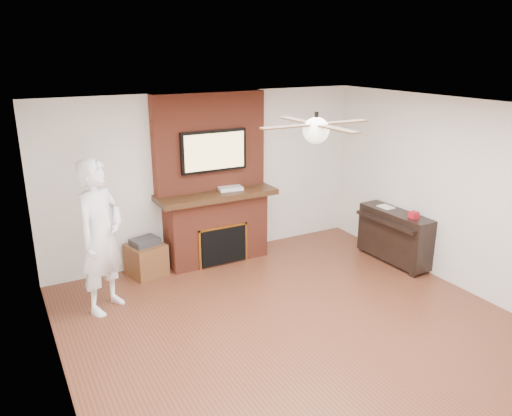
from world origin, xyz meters
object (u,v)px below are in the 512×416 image
side_table (146,258)px  piano (395,235)px  person (101,237)px  fireplace (214,196)px

side_table → piano: piano is taller
person → piano: bearing=-47.6°
fireplace → side_table: bearing=-176.5°
fireplace → person: (-1.82, -0.80, -0.05)m
fireplace → piano: fireplace is taller
person → piano: person is taller
fireplace → piano: bearing=-31.4°
piano → side_table: bearing=156.3°
side_table → piano: (3.41, -1.34, 0.18)m
fireplace → person: 1.98m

